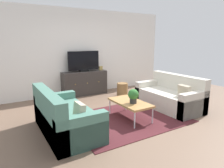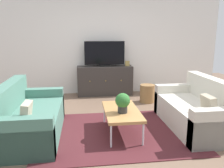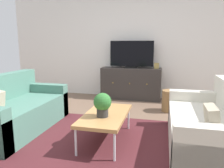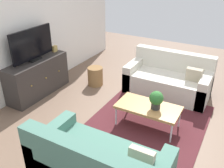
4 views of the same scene
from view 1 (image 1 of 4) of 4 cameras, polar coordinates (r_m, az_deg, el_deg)
ground_plane at (r=4.68m, az=3.07°, el=-9.29°), size 10.00×10.00×0.00m
wall_back at (r=6.62m, az=-9.39°, el=8.94°), size 6.40×0.12×2.70m
area_rug at (r=4.56m, az=4.14°, el=-9.80°), size 2.50×1.90×0.01m
couch_left_side at (r=3.91m, az=-13.95°, el=-9.59°), size 0.87×1.70×0.85m
couch_right_side at (r=5.41m, az=16.45°, el=-3.55°), size 0.87×1.70×0.85m
coffee_table at (r=4.46m, az=5.15°, el=-5.40°), size 0.55×1.05×0.40m
potted_plant at (r=4.30m, az=6.11°, el=-3.27°), size 0.23×0.23×0.31m
tv_console at (r=6.51m, az=-7.84°, el=0.30°), size 1.43×0.47×0.76m
flat_screen_tv at (r=6.42m, az=-8.09°, el=6.45°), size 1.04×0.16×0.64m
mantel_clock at (r=6.69m, az=-3.25°, el=4.57°), size 0.11×0.07×0.13m
wicker_basket at (r=6.27m, az=2.99°, el=-1.64°), size 0.34×0.34×0.42m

